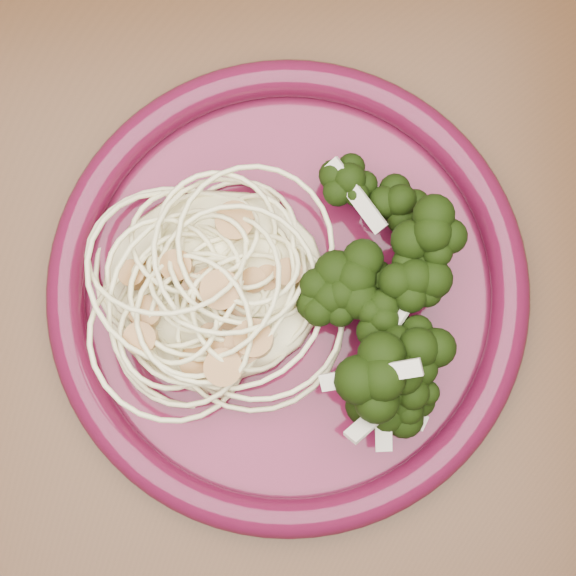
{
  "coord_description": "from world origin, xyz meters",
  "views": [
    {
      "loc": [
        -0.05,
        -0.01,
        1.29
      ],
      "look_at": [
        -0.04,
        0.06,
        0.77
      ],
      "focal_mm": 50.0,
      "sensor_mm": 36.0,
      "label": 1
    }
  ],
  "objects": [
    {
      "name": "scallop_cluster",
      "position": [
        -0.09,
        0.07,
        0.81
      ],
      "size": [
        0.14,
        0.14,
        0.04
      ],
      "primitive_type": null,
      "rotation": [
        0.0,
        0.0,
        -0.17
      ],
      "color": "#B98347",
      "rests_on": "spaghetti_pile"
    },
    {
      "name": "dining_table",
      "position": [
        0.0,
        0.0,
        0.65
      ],
      "size": [
        1.2,
        0.8,
        0.75
      ],
      "color": "#472814",
      "rests_on": "ground"
    },
    {
      "name": "dinner_plate",
      "position": [
        -0.04,
        0.06,
        0.76
      ],
      "size": [
        0.37,
        0.37,
        0.03
      ],
      "rotation": [
        0.0,
        0.0,
        -0.17
      ],
      "color": "#540F27",
      "rests_on": "dining_table"
    },
    {
      "name": "onion_garnish",
      "position": [
        0.02,
        0.05,
        0.82
      ],
      "size": [
        0.08,
        0.11,
        0.05
      ],
      "primitive_type": null,
      "rotation": [
        0.0,
        0.0,
        -0.17
      ],
      "color": "beige",
      "rests_on": "broccoli_pile"
    },
    {
      "name": "spaghetti_pile",
      "position": [
        -0.09,
        0.07,
        0.77
      ],
      "size": [
        0.17,
        0.15,
        0.03
      ],
      "primitive_type": "ellipsoid",
      "rotation": [
        0.0,
        0.0,
        -0.17
      ],
      "color": "#F6EFB0",
      "rests_on": "dinner_plate"
    },
    {
      "name": "broccoli_pile",
      "position": [
        0.02,
        0.05,
        0.78
      ],
      "size": [
        0.12,
        0.17,
        0.05
      ],
      "primitive_type": "ellipsoid",
      "rotation": [
        0.0,
        0.0,
        -0.17
      ],
      "color": "black",
      "rests_on": "dinner_plate"
    }
  ]
}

